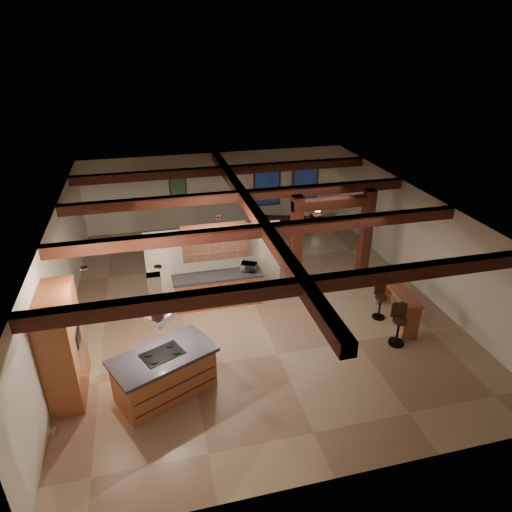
# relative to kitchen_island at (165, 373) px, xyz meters

# --- Properties ---
(ground) EXTENTS (12.00, 12.00, 0.00)m
(ground) POSITION_rel_kitchen_island_xyz_m (2.70, 3.15, -0.53)
(ground) COLOR tan
(ground) RESTS_ON ground
(room_walls) EXTENTS (12.00, 12.00, 12.00)m
(room_walls) POSITION_rel_kitchen_island_xyz_m (2.70, 3.15, 1.25)
(room_walls) COLOR beige
(room_walls) RESTS_ON ground
(ceiling_beams) EXTENTS (10.00, 12.00, 0.28)m
(ceiling_beams) POSITION_rel_kitchen_island_xyz_m (2.70, 3.15, 2.23)
(ceiling_beams) COLOR #36180D
(ceiling_beams) RESTS_ON room_walls
(timber_posts) EXTENTS (2.50, 0.30, 2.90)m
(timber_posts) POSITION_rel_kitchen_island_xyz_m (5.20, 3.65, 1.24)
(timber_posts) COLOR #36180D
(timber_posts) RESTS_ON ground
(partition_wall) EXTENTS (3.80, 0.18, 2.20)m
(partition_wall) POSITION_rel_kitchen_island_xyz_m (1.70, 3.65, 0.57)
(partition_wall) COLOR beige
(partition_wall) RESTS_ON ground
(pantry_cabinet) EXTENTS (0.67, 1.60, 2.40)m
(pantry_cabinet) POSITION_rel_kitchen_island_xyz_m (-1.97, 0.55, 0.67)
(pantry_cabinet) COLOR #985131
(pantry_cabinet) RESTS_ON ground
(back_counter) EXTENTS (2.50, 0.66, 0.94)m
(back_counter) POSITION_rel_kitchen_island_xyz_m (1.70, 3.26, -0.05)
(back_counter) COLOR #985131
(back_counter) RESTS_ON ground
(upper_display_cabinet) EXTENTS (1.80, 0.36, 0.95)m
(upper_display_cabinet) POSITION_rel_kitchen_island_xyz_m (1.70, 3.47, 1.32)
(upper_display_cabinet) COLOR #985131
(upper_display_cabinet) RESTS_ON partition_wall
(range_hood) EXTENTS (1.10, 1.10, 1.40)m
(range_hood) POSITION_rel_kitchen_island_xyz_m (0.00, 0.00, 1.26)
(range_hood) COLOR silver
(range_hood) RESTS_ON room_walls
(back_windows) EXTENTS (2.70, 0.07, 1.70)m
(back_windows) POSITION_rel_kitchen_island_xyz_m (5.50, 9.09, 0.97)
(back_windows) COLOR #36180D
(back_windows) RESTS_ON room_walls
(framed_art) EXTENTS (0.65, 0.05, 0.85)m
(framed_art) POSITION_rel_kitchen_island_xyz_m (1.20, 9.09, 1.17)
(framed_art) COLOR #36180D
(framed_art) RESTS_ON room_walls
(recessed_cans) EXTENTS (3.16, 2.46, 0.03)m
(recessed_cans) POSITION_rel_kitchen_island_xyz_m (0.17, 1.22, 2.34)
(recessed_cans) COLOR silver
(recessed_cans) RESTS_ON room_walls
(kitchen_island) EXTENTS (2.38, 1.90, 1.05)m
(kitchen_island) POSITION_rel_kitchen_island_xyz_m (0.00, 0.00, 0.00)
(kitchen_island) COLOR #985131
(kitchen_island) RESTS_ON ground
(dining_table) EXTENTS (2.28, 1.76, 0.71)m
(dining_table) POSITION_rel_kitchen_island_xyz_m (2.10, 5.53, -0.17)
(dining_table) COLOR #3F1C0F
(dining_table) RESTS_ON ground
(sofa) EXTENTS (2.11, 1.34, 0.57)m
(sofa) POSITION_rel_kitchen_island_xyz_m (5.30, 8.14, -0.24)
(sofa) COLOR black
(sofa) RESTS_ON ground
(microwave) EXTENTS (0.52, 0.45, 0.24)m
(microwave) POSITION_rel_kitchen_island_xyz_m (2.60, 3.26, 0.53)
(microwave) COLOR #ACACB0
(microwave) RESTS_ON back_counter
(bar_counter) EXTENTS (0.62, 1.87, 0.96)m
(bar_counter) POSITION_rel_kitchen_island_xyz_m (6.19, 1.31, 0.12)
(bar_counter) COLOR #985131
(bar_counter) RESTS_ON ground
(side_table) EXTENTS (0.44, 0.44, 0.50)m
(side_table) POSITION_rel_kitchen_island_xyz_m (6.48, 8.01, -0.28)
(side_table) COLOR #36180D
(side_table) RESTS_ON ground
(table_lamp) EXTENTS (0.25, 0.25, 0.29)m
(table_lamp) POSITION_rel_kitchen_island_xyz_m (6.48, 8.01, 0.18)
(table_lamp) COLOR black
(table_lamp) RESTS_ON side_table
(bar_stool_a) EXTENTS (0.37, 0.38, 1.07)m
(bar_stool_a) POSITION_rel_kitchen_island_xyz_m (5.70, 0.44, 0.02)
(bar_stool_a) COLOR black
(bar_stool_a) RESTS_ON ground
(bar_stool_b) EXTENTS (0.41, 0.42, 1.10)m
(bar_stool_b) POSITION_rel_kitchen_island_xyz_m (5.68, 0.38, 0.03)
(bar_stool_b) COLOR black
(bar_stool_b) RESTS_ON ground
(bar_stool_c) EXTENTS (0.35, 0.36, 1.01)m
(bar_stool_c) POSITION_rel_kitchen_island_xyz_m (5.81, 1.55, -0.01)
(bar_stool_c) COLOR black
(bar_stool_c) RESTS_ON ground
(dining_chairs) EXTENTS (2.42, 2.42, 1.20)m
(dining_chairs) POSITION_rel_kitchen_island_xyz_m (2.10, 5.53, 0.08)
(dining_chairs) COLOR #36180D
(dining_chairs) RESTS_ON ground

